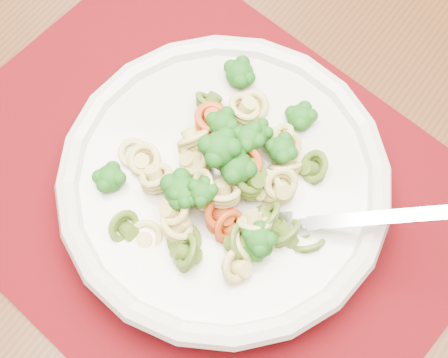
# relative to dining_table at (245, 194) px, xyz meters

# --- Properties ---
(dining_table) EXTENTS (1.49, 1.23, 0.73)m
(dining_table) POSITION_rel_dining_table_xyz_m (0.00, 0.00, 0.00)
(dining_table) COLOR #4E2F16
(dining_table) RESTS_ON ground
(placemat) EXTENTS (0.57, 0.53, 0.00)m
(placemat) POSITION_rel_dining_table_xyz_m (-0.03, -0.05, 0.11)
(placemat) COLOR #57030F
(placemat) RESTS_ON dining_table
(pasta_bowl) EXTENTS (0.28, 0.28, 0.05)m
(pasta_bowl) POSITION_rel_dining_table_xyz_m (-0.01, -0.05, 0.14)
(pasta_bowl) COLOR silver
(pasta_bowl) RESTS_ON placemat
(pasta_broccoli_heap) EXTENTS (0.24, 0.24, 0.06)m
(pasta_broccoli_heap) POSITION_rel_dining_table_xyz_m (-0.01, -0.05, 0.16)
(pasta_broccoli_heap) COLOR #DACD6C
(pasta_broccoli_heap) RESTS_ON pasta_bowl
(fork) EXTENTS (0.18, 0.06, 0.08)m
(fork) POSITION_rel_dining_table_xyz_m (0.04, -0.08, 0.16)
(fork) COLOR silver
(fork) RESTS_ON pasta_bowl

